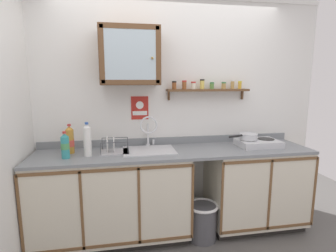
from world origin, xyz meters
TOP-DOWN VIEW (x-y plane):
  - back_wall at (0.00, 0.69)m, footprint 3.55×0.07m
  - lower_cabinet_run at (-0.67, 0.37)m, footprint 1.58×0.61m
  - lower_cabinet_run_right at (0.93, 0.37)m, footprint 1.07×0.61m
  - countertop at (0.00, 0.37)m, footprint 2.91×0.63m
  - backsplash at (0.00, 0.66)m, footprint 2.91×0.02m
  - sink at (-0.28, 0.41)m, footprint 0.54×0.44m
  - hot_plate_stove at (0.95, 0.39)m, footprint 0.45×0.33m
  - saucepan at (0.84, 0.41)m, footprint 0.37×0.20m
  - bottle_juice_amber_0 at (-1.07, 0.46)m, footprint 0.08×0.08m
  - bottle_opaque_white_1 at (-0.89, 0.32)m, footprint 0.08×0.08m
  - bottle_detergent_teal_2 at (-1.08, 0.27)m, footprint 0.08×0.08m
  - dish_rack at (-0.64, 0.39)m, footprint 0.29×0.24m
  - wall_cabinet at (-0.45, 0.51)m, footprint 0.60×0.35m
  - spice_shelf at (0.41, 0.60)m, footprint 0.94×0.14m
  - warning_sign at (-0.35, 0.67)m, footprint 0.19×0.01m
  - trash_bin at (0.26, 0.20)m, footprint 0.33×0.33m

SIDE VIEW (x-z plane):
  - trash_bin at x=0.26m, z-range 0.01..0.40m
  - lower_cabinet_run at x=-0.67m, z-range 0.00..0.92m
  - lower_cabinet_run_right at x=0.93m, z-range 0.00..0.92m
  - sink at x=-0.28m, z-range 0.68..1.17m
  - countertop at x=0.00m, z-range 0.91..0.94m
  - hot_plate_stove at x=0.95m, z-range 0.94..1.02m
  - dish_rack at x=-0.64m, z-range 0.90..1.06m
  - backsplash at x=0.00m, z-range 0.94..1.02m
  - saucepan at x=0.84m, z-range 1.02..1.09m
  - bottle_detergent_teal_2 at x=-1.08m, z-range 0.93..1.19m
  - bottle_juice_amber_0 at x=-1.07m, z-range 0.93..1.22m
  - bottle_opaque_white_1 at x=-0.89m, z-range 0.93..1.26m
  - back_wall at x=0.00m, z-range 0.01..2.63m
  - warning_sign at x=-0.35m, z-range 1.24..1.50m
  - spice_shelf at x=0.41m, z-range 1.46..1.70m
  - wall_cabinet at x=-0.45m, z-range 1.62..2.20m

